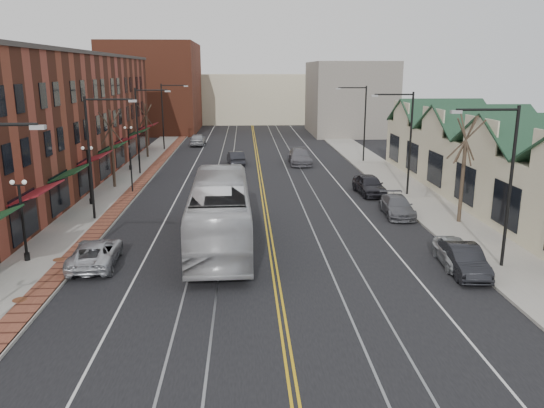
{
  "coord_description": "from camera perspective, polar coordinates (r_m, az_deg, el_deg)",
  "views": [
    {
      "loc": [
        -1.43,
        -18.62,
        9.75
      ],
      "look_at": [
        0.16,
        11.96,
        2.0
      ],
      "focal_mm": 35.0,
      "sensor_mm": 36.0,
      "label": 1
    }
  ],
  "objects": [
    {
      "name": "distant_car_far",
      "position": [
        71.58,
        -7.99,
        6.9
      ],
      "size": [
        1.95,
        4.8,
        1.63
      ],
      "primitive_type": "imported",
      "rotation": [
        0.0,
        0.0,
        3.15
      ],
      "color": "#999B9F",
      "rests_on": "ground"
    },
    {
      "name": "manhole_mid",
      "position": [
        25.59,
        -25.52,
        -9.28
      ],
      "size": [
        0.6,
        0.6,
        0.02
      ],
      "primitive_type": "cylinder",
      "color": "#592D19",
      "rests_on": "sidewalk_left"
    },
    {
      "name": "streetlight_r_2",
      "position": [
        58.17,
        9.55,
        9.35
      ],
      "size": [
        3.33,
        0.25,
        8.0
      ],
      "color": "black",
      "rests_on": "sidewalk_right"
    },
    {
      "name": "distant_car_right",
      "position": [
        56.66,
        3.0,
        5.11
      ],
      "size": [
        2.28,
        5.6,
        1.62
      ],
      "primitive_type": "imported",
      "rotation": [
        0.0,
        0.0,
        0.0
      ],
      "color": "slate",
      "rests_on": "ground"
    },
    {
      "name": "manhole_far",
      "position": [
        29.94,
        -21.95,
        -5.56
      ],
      "size": [
        0.6,
        0.6,
        0.02
      ],
      "primitive_type": "cylinder",
      "color": "#592D19",
      "rests_on": "sidewalk_left"
    },
    {
      "name": "backdrop_mid",
      "position": [
        103.76,
        -2.22,
        11.3
      ],
      "size": [
        22.0,
        14.0,
        9.0
      ],
      "primitive_type": "cube",
      "color": "beige",
      "rests_on": "ground"
    },
    {
      "name": "streetlight_l_1",
      "position": [
        36.24,
        -18.44,
        5.99
      ],
      "size": [
        3.33,
        0.25,
        8.0
      ],
      "color": "black",
      "rests_on": "sidewalk_left"
    },
    {
      "name": "building_left",
      "position": [
        49.07,
        -24.19,
        8.01
      ],
      "size": [
        10.0,
        50.0,
        11.0
      ],
      "primitive_type": "cube",
      "color": "brown",
      "rests_on": "ground"
    },
    {
      "name": "tree_left_near",
      "position": [
        46.39,
        -16.84,
        5.87
      ],
      "size": [
        1.78,
        1.37,
        6.48
      ],
      "color": "#382B21",
      "rests_on": "sidewalk_left"
    },
    {
      "name": "parked_car_c",
      "position": [
        37.42,
        13.3,
        -0.22
      ],
      "size": [
        2.14,
        4.74,
        1.35
      ],
      "primitive_type": "imported",
      "rotation": [
        0.0,
        0.0,
        -0.06
      ],
      "color": "#5C5D63",
      "rests_on": "ground"
    },
    {
      "name": "parked_car_d",
      "position": [
        43.33,
        10.42,
        2.05
      ],
      "size": [
        2.2,
        4.81,
        1.6
      ],
      "primitive_type": "imported",
      "rotation": [
        0.0,
        0.0,
        0.07
      ],
      "color": "#232228",
      "rests_on": "ground"
    },
    {
      "name": "lamppost_l_3",
      "position": [
        54.36,
        -15.09,
        5.74
      ],
      "size": [
        0.84,
        0.28,
        4.27
      ],
      "color": "black",
      "rests_on": "sidewalk_left"
    },
    {
      "name": "transit_bus",
      "position": [
        30.29,
        -5.59,
        -0.89
      ],
      "size": [
        3.53,
        13.69,
        3.79
      ],
      "primitive_type": "imported",
      "rotation": [
        0.0,
        0.0,
        3.17
      ],
      "color": "silver",
      "rests_on": "ground"
    },
    {
      "name": "lamppost_l_1",
      "position": [
        29.92,
        -25.21,
        -1.8
      ],
      "size": [
        0.84,
        0.28,
        4.27
      ],
      "color": "black",
      "rests_on": "sidewalk_left"
    },
    {
      "name": "parked_suv",
      "position": [
        28.67,
        -18.46,
        -5.02
      ],
      "size": [
        2.54,
        4.97,
        1.34
      ],
      "primitive_type": "imported",
      "rotation": [
        0.0,
        0.0,
        3.21
      ],
      "color": "#B7B9BF",
      "rests_on": "ground"
    },
    {
      "name": "sidewalk_left",
      "position": [
        41.19,
        -17.75,
        -0.07
      ],
      "size": [
        4.0,
        120.0,
        0.15
      ],
      "primitive_type": "cube",
      "color": "gray",
      "rests_on": "ground"
    },
    {
      "name": "tree_right_mid",
      "position": [
        35.97,
        19.9,
        3.75
      ],
      "size": [
        1.9,
        1.46,
        6.93
      ],
      "color": "#382B21",
      "rests_on": "sidewalk_right"
    },
    {
      "name": "lamppost_l_2",
      "position": [
        40.96,
        -19.06,
        2.8
      ],
      "size": [
        0.84,
        0.28,
        4.27
      ],
      "color": "black",
      "rests_on": "sidewalk_left"
    },
    {
      "name": "streetlight_r_0",
      "position": [
        28.0,
        23.58,
        3.3
      ],
      "size": [
        3.33,
        0.25,
        8.0
      ],
      "color": "black",
      "rests_on": "sidewalk_right"
    },
    {
      "name": "backdrop_right",
      "position": [
        85.32,
        8.29,
        11.21
      ],
      "size": [
        12.0,
        16.0,
        11.0
      ],
      "primitive_type": "cube",
      "color": "slate",
      "rests_on": "ground"
    },
    {
      "name": "building_right",
      "position": [
        43.87,
        23.41,
        3.25
      ],
      "size": [
        8.0,
        36.0,
        4.6
      ],
      "primitive_type": "cube",
      "color": "beige",
      "rests_on": "ground"
    },
    {
      "name": "ground",
      "position": [
        21.07,
        1.29,
        -13.37
      ],
      "size": [
        160.0,
        160.0,
        0.0
      ],
      "primitive_type": "plane",
      "color": "black",
      "rests_on": "ground"
    },
    {
      "name": "sidewalk_right",
      "position": [
        42.02,
        15.75,
        0.35
      ],
      "size": [
        4.0,
        120.0,
        0.15
      ],
      "primitive_type": "cube",
      "color": "gray",
      "rests_on": "ground"
    },
    {
      "name": "parked_car_b",
      "position": [
        27.84,
        19.99,
        -5.66
      ],
      "size": [
        1.81,
        4.36,
        1.4
      ],
      "primitive_type": "imported",
      "rotation": [
        0.0,
        0.0,
        -0.08
      ],
      "color": "black",
      "rests_on": "ground"
    },
    {
      "name": "tree_left_far",
      "position": [
        61.96,
        -13.38,
        7.83
      ],
      "size": [
        1.66,
        1.28,
        6.02
      ],
      "color": "#382B21",
      "rests_on": "sidewalk_left"
    },
    {
      "name": "parked_car_a",
      "position": [
        28.87,
        19.08,
        -4.93
      ],
      "size": [
        1.93,
        4.09,
        1.35
      ],
      "primitive_type": "imported",
      "rotation": [
        0.0,
        0.0,
        -0.09
      ],
      "color": "#ABAFB2",
      "rests_on": "ground"
    },
    {
      "name": "streetlight_l_2",
      "position": [
        51.74,
        -13.83,
        8.56
      ],
      "size": [
        3.33,
        0.25,
        8.0
      ],
      "color": "black",
      "rests_on": "sidewalk_left"
    },
    {
      "name": "traffic_signal",
      "position": [
        44.22,
        -14.94,
        4.09
      ],
      "size": [
        0.18,
        0.15,
        3.8
      ],
      "color": "black",
      "rests_on": "sidewalk_left"
    },
    {
      "name": "distant_car_left",
      "position": [
        56.43,
        -3.92,
        4.96
      ],
      "size": [
        2.09,
        4.5,
        1.43
      ],
      "primitive_type": "imported",
      "rotation": [
        0.0,
        0.0,
        3.28
      ],
      "color": "black",
      "rests_on": "ground"
    },
    {
      "name": "streetlight_r_1",
      "position": [
        42.75,
        14.13,
        7.44
      ],
      "size": [
        3.33,
        0.25,
        8.0
      ],
      "color": "black",
      "rests_on": "sidewalk_right"
    },
    {
      "name": "backdrop_left",
      "position": [
        89.85,
        -12.59,
        12.12
      ],
      "size": [
        14.0,
        18.0,
        14.0
      ],
      "primitive_type": "cube",
      "color": "brown",
      "rests_on": "ground"
    },
    {
      "name": "streetlight_l_3",
      "position": [
        67.48,
        -11.33,
        9.92
      ],
      "size": [
        3.33,
        0.25,
        8.0
      ],
      "color": "black",
      "rests_on": "sidewalk_left"
    }
  ]
}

